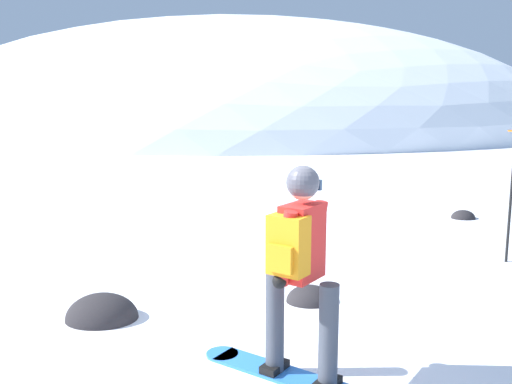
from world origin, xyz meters
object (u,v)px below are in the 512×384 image
(rock_dark, at_px, (462,218))
(rock_small, at_px, (309,301))
(piste_marker_near, at_px, (512,177))
(rock_mid, at_px, (101,319))
(snowboarder_main, at_px, (299,270))

(rock_dark, bearing_deg, rock_small, -127.11)
(piste_marker_near, bearing_deg, rock_mid, -158.22)
(rock_dark, bearing_deg, piste_marker_near, -98.38)
(piste_marker_near, height_order, rock_dark, piste_marker_near)
(rock_mid, distance_m, rock_small, 2.20)
(piste_marker_near, relative_size, rock_dark, 4.65)
(rock_small, bearing_deg, snowboarder_main, -98.27)
(piste_marker_near, distance_m, rock_mid, 5.44)
(rock_mid, xyz_separation_m, rock_small, (2.14, 0.48, 0.00))
(snowboarder_main, relative_size, rock_small, 3.32)
(rock_mid, bearing_deg, rock_dark, 41.38)
(snowboarder_main, relative_size, piste_marker_near, 0.85)
(rock_dark, distance_m, rock_mid, 7.12)
(rock_dark, xyz_separation_m, rock_small, (-3.20, -4.23, 0.00))
(snowboarder_main, xyz_separation_m, rock_small, (0.26, 1.77, -0.92))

